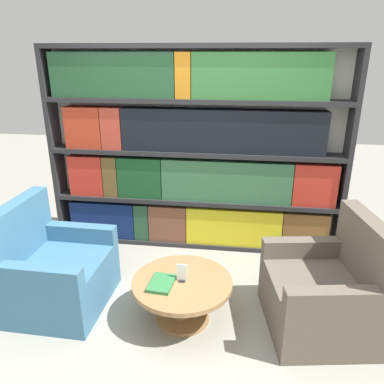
% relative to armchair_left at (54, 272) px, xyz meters
% --- Properties ---
extents(ground_plane, '(14.00, 14.00, 0.00)m').
position_rel_armchair_left_xyz_m(ground_plane, '(1.09, -0.13, -0.32)').
color(ground_plane, gray).
extents(bookshelf, '(3.25, 0.30, 2.23)m').
position_rel_armchair_left_xyz_m(bookshelf, '(1.08, 1.30, 0.78)').
color(bookshelf, silver).
rests_on(bookshelf, ground_plane).
extents(armchair_left, '(0.82, 0.88, 0.96)m').
position_rel_armchair_left_xyz_m(armchair_left, '(0.00, 0.00, 0.00)').
color(armchair_left, '#386684').
rests_on(armchair_left, ground_plane).
extents(armchair_right, '(0.93, 0.98, 0.96)m').
position_rel_armchair_left_xyz_m(armchair_right, '(2.32, 0.01, 0.00)').
color(armchair_right, brown).
rests_on(armchair_right, ground_plane).
extents(coffee_table, '(0.83, 0.83, 0.38)m').
position_rel_armchair_left_xyz_m(coffee_table, '(1.16, -0.07, -0.04)').
color(coffee_table, olive).
rests_on(coffee_table, ground_plane).
extents(table_sign, '(0.09, 0.06, 0.15)m').
position_rel_armchair_left_xyz_m(table_sign, '(1.16, -0.07, 0.13)').
color(table_sign, black).
rests_on(table_sign, coffee_table).
extents(stray_book, '(0.21, 0.28, 0.03)m').
position_rel_armchair_left_xyz_m(stray_book, '(1.01, -0.15, 0.08)').
color(stray_book, '#2D703D').
rests_on(stray_book, coffee_table).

